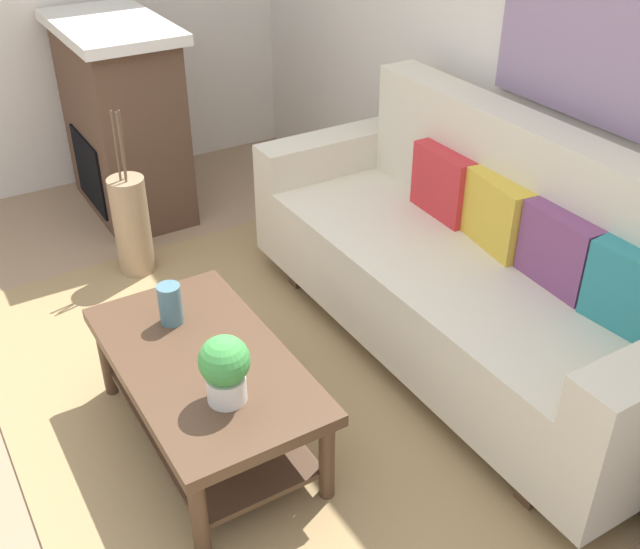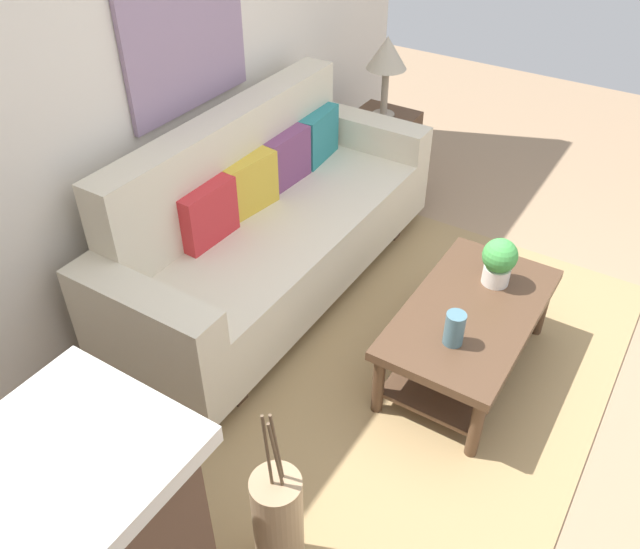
% 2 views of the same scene
% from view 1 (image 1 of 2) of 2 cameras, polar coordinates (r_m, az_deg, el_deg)
% --- Properties ---
extents(ground_plane, '(9.11, 9.11, 0.00)m').
position_cam_1_polar(ground_plane, '(3.24, -13.99, -12.10)').
color(ground_plane, '#9E7F60').
extents(wall_back, '(5.11, 0.10, 2.70)m').
position_cam_1_polar(wall_back, '(3.57, 17.34, 16.93)').
color(wall_back, silver).
rests_on(wall_back, ground_plane).
extents(area_rug, '(2.82, 1.89, 0.01)m').
position_cam_1_polar(area_rug, '(3.35, -5.87, -9.19)').
color(area_rug, '#A38456').
rests_on(area_rug, ground_plane).
extents(couch, '(2.32, 0.84, 1.08)m').
position_cam_1_polar(couch, '(3.44, 11.22, 0.34)').
color(couch, beige).
rests_on(couch, ground_plane).
extents(throw_pillow_crimson, '(0.36, 0.13, 0.32)m').
position_cam_1_polar(throw_pillow_crimson, '(3.63, 9.37, 6.84)').
color(throw_pillow_crimson, red).
rests_on(throw_pillow_crimson, couch).
extents(throw_pillow_mustard, '(0.37, 0.17, 0.32)m').
position_cam_1_polar(throw_pillow_mustard, '(3.39, 13.25, 4.49)').
color(throw_pillow_mustard, gold).
rests_on(throw_pillow_mustard, couch).
extents(throw_pillow_plum, '(0.37, 0.14, 0.32)m').
position_cam_1_polar(throw_pillow_plum, '(3.18, 17.66, 1.78)').
color(throw_pillow_plum, '#7A4270').
rests_on(throw_pillow_plum, couch).
extents(throw_pillow_teal, '(0.37, 0.15, 0.32)m').
position_cam_1_polar(throw_pillow_teal, '(3.00, 22.63, -1.31)').
color(throw_pillow_teal, teal).
rests_on(throw_pillow_teal, couch).
extents(coffee_table, '(1.10, 0.60, 0.43)m').
position_cam_1_polar(coffee_table, '(2.97, -8.66, -7.95)').
color(coffee_table, '#513826').
rests_on(coffee_table, ground_plane).
extents(tabletop_vase, '(0.09, 0.09, 0.17)m').
position_cam_1_polar(tabletop_vase, '(3.06, -11.24, -2.21)').
color(tabletop_vase, slate).
rests_on(tabletop_vase, coffee_table).
extents(potted_plant_tabletop, '(0.18, 0.18, 0.26)m').
position_cam_1_polar(potted_plant_tabletop, '(2.61, -7.20, -7.00)').
color(potted_plant_tabletop, white).
rests_on(potted_plant_tabletop, coffee_table).
extents(fireplace, '(1.02, 0.58, 1.16)m').
position_cam_1_polar(fireplace, '(4.77, -14.67, 11.32)').
color(fireplace, brown).
rests_on(fireplace, ground_plane).
extents(floor_vase, '(0.19, 0.19, 0.56)m').
position_cam_1_polar(floor_vase, '(4.16, -14.00, 3.53)').
color(floor_vase, tan).
rests_on(floor_vase, ground_plane).
extents(floor_vase_branch_a, '(0.05, 0.02, 0.36)m').
position_cam_1_polar(floor_vase_branch_a, '(3.95, -14.78, 9.26)').
color(floor_vase_branch_a, brown).
rests_on(floor_vase_branch_a, floor_vase).
extents(floor_vase_branch_b, '(0.02, 0.03, 0.36)m').
position_cam_1_polar(floor_vase_branch_b, '(3.98, -14.68, 9.45)').
color(floor_vase_branch_b, brown).
rests_on(floor_vase_branch_b, floor_vase).
extents(floor_vase_branch_c, '(0.05, 0.03, 0.36)m').
position_cam_1_polar(floor_vase_branch_c, '(3.97, -15.16, 9.33)').
color(floor_vase_branch_c, brown).
rests_on(floor_vase_branch_c, floor_vase).
extents(framed_painting, '(0.89, 0.03, 0.72)m').
position_cam_1_polar(framed_painting, '(3.37, 19.35, 17.16)').
color(framed_painting, gray).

